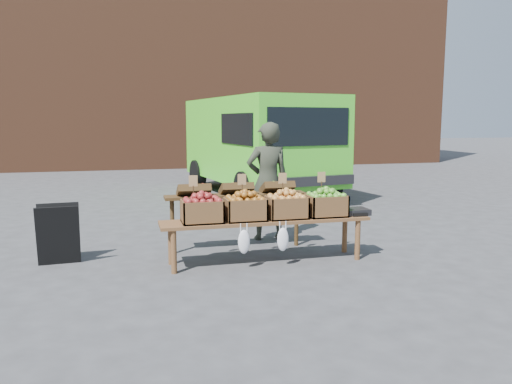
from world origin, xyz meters
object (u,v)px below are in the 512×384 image
object	(u,v)px
delivery_van	(258,147)
back_table	(236,214)
crate_red_apples	(286,207)
weighing_scale	(355,211)
crate_russet_pears	(245,209)
chalkboard_sign	(58,234)
crate_golden_apples	(202,211)
vendor	(268,181)
crate_green_apples	(326,205)
display_bench	(266,240)

from	to	relation	value
delivery_van	back_table	world-z (taller)	delivery_van
back_table	crate_red_apples	world-z (taller)	back_table
delivery_van	crate_red_apples	size ratio (longest dim) A/B	10.54
crate_red_apples	weighing_scale	distance (m)	0.98
back_table	weighing_scale	xyz separation A→B (m)	(1.48, -0.72, 0.09)
crate_russet_pears	crate_red_apples	world-z (taller)	same
crate_red_apples	weighing_scale	world-z (taller)	crate_red_apples
delivery_van	back_table	bearing A→B (deg)	-117.65
chalkboard_sign	back_table	xyz separation A→B (m)	(2.35, 0.13, 0.13)
crate_golden_apples	weighing_scale	size ratio (longest dim) A/B	1.47
delivery_van	back_table	distance (m)	5.45
vendor	weighing_scale	size ratio (longest dim) A/B	5.30
delivery_van	crate_red_apples	world-z (taller)	delivery_van
crate_green_apples	display_bench	bearing A→B (deg)	180.00
crate_golden_apples	crate_red_apples	world-z (taller)	same
crate_green_apples	weighing_scale	size ratio (longest dim) A/B	1.47
display_bench	crate_golden_apples	distance (m)	0.93
vendor	crate_green_apples	bearing A→B (deg)	111.67
delivery_van	chalkboard_sign	world-z (taller)	delivery_van
delivery_van	crate_green_apples	distance (m)	5.92
display_bench	weighing_scale	distance (m)	1.29
vendor	display_bench	bearing A→B (deg)	74.42
crate_golden_apples	vendor	bearing A→B (deg)	45.56
crate_red_apples	display_bench	bearing A→B (deg)	180.00
display_bench	vendor	bearing A→B (deg)	72.99
chalkboard_sign	crate_golden_apples	distance (m)	1.88
crate_russet_pears	weighing_scale	distance (m)	1.53
display_bench	crate_green_apples	size ratio (longest dim) A/B	5.40
crate_russet_pears	back_table	bearing A→B (deg)	86.41
crate_russet_pears	weighing_scale	xyz separation A→B (m)	(1.52, 0.00, -0.10)
back_table	crate_green_apples	distance (m)	1.29
crate_golden_apples	display_bench	bearing A→B (deg)	0.00
display_bench	crate_russet_pears	bearing A→B (deg)	180.00
crate_golden_apples	chalkboard_sign	bearing A→B (deg)	161.53
back_table	display_bench	size ratio (longest dim) A/B	0.78
vendor	crate_golden_apples	bearing A→B (deg)	47.00
delivery_van	vendor	xyz separation A→B (m)	(-1.08, -4.64, -0.28)
delivery_van	crate_golden_apples	distance (m)	6.31
vendor	weighing_scale	bearing A→B (deg)	127.05
back_table	vendor	bearing A→B (deg)	39.79
delivery_van	crate_green_apples	bearing A→B (deg)	-105.65
chalkboard_sign	weighing_scale	distance (m)	3.88
delivery_van	display_bench	bearing A→B (deg)	-113.46
weighing_scale	chalkboard_sign	bearing A→B (deg)	171.29
delivery_van	crate_green_apples	world-z (taller)	delivery_van
crate_red_apples	crate_green_apples	xyz separation A→B (m)	(0.55, 0.00, 0.00)
crate_russet_pears	crate_red_apples	bearing A→B (deg)	0.00
back_table	crate_russet_pears	size ratio (longest dim) A/B	4.20
chalkboard_sign	crate_green_apples	distance (m)	3.47
vendor	weighing_scale	distance (m)	1.53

